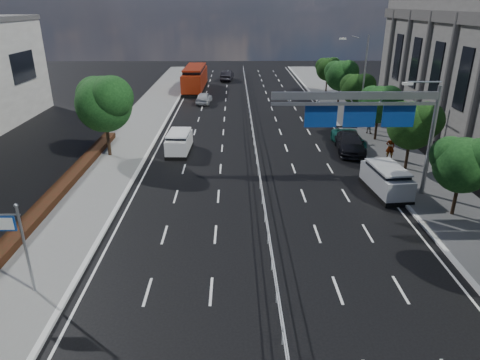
{
  "coord_description": "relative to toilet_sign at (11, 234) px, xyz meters",
  "views": [
    {
      "loc": [
        -1.75,
        -15.51,
        11.77
      ],
      "look_at": [
        -1.42,
        6.99,
        2.4
      ],
      "focal_mm": 32.0,
      "sensor_mm": 36.0,
      "label": 1
    }
  ],
  "objects": [
    {
      "name": "pedestrian_b",
      "position": [
        22.12,
        23.99,
        -2.03
      ],
      "size": [
        0.95,
        0.92,
        1.54
      ],
      "primitive_type": "imported",
      "rotation": [
        0.0,
        0.0,
        2.47
      ],
      "color": "gray",
      "rests_on": "sidewalk_far"
    },
    {
      "name": "far_tree_h",
      "position": [
        22.2,
        44.48,
        0.48
      ],
      "size": [
        3.41,
        3.18,
        4.91
      ],
      "color": "black",
      "rests_on": "ground"
    },
    {
      "name": "far_tree_g",
      "position": [
        22.2,
        36.98,
        0.81
      ],
      "size": [
        3.96,
        3.69,
        5.45
      ],
      "color": "black",
      "rests_on": "ground"
    },
    {
      "name": "far_tree_e",
      "position": [
        22.2,
        21.98,
        0.61
      ],
      "size": [
        3.63,
        3.38,
        5.13
      ],
      "color": "black",
      "rests_on": "ground"
    },
    {
      "name": "sidewalk_near",
      "position": [
        -0.55,
        0.0,
        -2.87
      ],
      "size": [
        5.0,
        140.0,
        0.14
      ],
      "primitive_type": "cube",
      "color": "slate",
      "rests_on": "ground"
    },
    {
      "name": "far_tree_f",
      "position": [
        22.2,
        29.48,
        0.55
      ],
      "size": [
        3.52,
        3.28,
        5.02
      ],
      "color": "black",
      "rests_on": "ground"
    },
    {
      "name": "red_bus",
      "position": [
        3.64,
        46.65,
        -1.19
      ],
      "size": [
        2.98,
        11.35,
        3.37
      ],
      "rotation": [
        0.0,
        0.0,
        -0.03
      ],
      "color": "black",
      "rests_on": "ground"
    },
    {
      "name": "toilet_sign",
      "position": [
        0.0,
        0.0,
        0.0
      ],
      "size": [
        1.62,
        0.18,
        4.34
      ],
      "color": "gray",
      "rests_on": "ground"
    },
    {
      "name": "streetlight_far",
      "position": [
        21.46,
        26.0,
        2.27
      ],
      "size": [
        2.78,
        2.4,
        9.0
      ],
      "color": "gray",
      "rests_on": "ground"
    },
    {
      "name": "near_car_dark",
      "position": [
        8.13,
        55.0,
        -2.17
      ],
      "size": [
        2.19,
        4.88,
        1.55
      ],
      "primitive_type": "imported",
      "rotation": [
        0.0,
        0.0,
        3.02
      ],
      "color": "black",
      "rests_on": "ground"
    },
    {
      "name": "pedestrian_a",
      "position": [
        21.65,
        16.72,
        -1.84
      ],
      "size": [
        0.72,
        0.49,
        1.93
      ],
      "primitive_type": "imported",
      "rotation": [
        0.0,
        0.0,
        3.09
      ],
      "color": "gray",
      "rests_on": "sidewalk_far"
    },
    {
      "name": "far_tree_d",
      "position": [
        22.2,
        14.48,
        0.74
      ],
      "size": [
        3.85,
        3.59,
        5.34
      ],
      "color": "black",
      "rests_on": "ground"
    },
    {
      "name": "kerb_near",
      "position": [
        1.95,
        0.0,
        -2.87
      ],
      "size": [
        0.25,
        140.0,
        0.15
      ],
      "primitive_type": "cube",
      "color": "silver",
      "rests_on": "ground"
    },
    {
      "name": "median_fence",
      "position": [
        10.95,
        22.5,
        -2.42
      ],
      "size": [
        0.05,
        85.0,
        1.02
      ],
      "color": "silver",
      "rests_on": "ground"
    },
    {
      "name": "hedge_near",
      "position": [
        -2.35,
        5.0,
        -2.58
      ],
      "size": [
        1.0,
        36.0,
        0.44
      ],
      "primitive_type": "cube",
      "color": "black",
      "rests_on": "sidewalk_near"
    },
    {
      "name": "silver_minivan",
      "position": [
        19.25,
        10.41,
        -2.02
      ],
      "size": [
        2.36,
        4.68,
        1.87
      ],
      "rotation": [
        0.0,
        0.0,
        0.1
      ],
      "color": "black",
      "rests_on": "ground"
    },
    {
      "name": "parked_car_teal",
      "position": [
        19.25,
        20.3,
        -2.25
      ],
      "size": [
        2.39,
        5.03,
        1.39
      ],
      "primitive_type": "imported",
      "rotation": [
        0.0,
        0.0,
        -0.02
      ],
      "color": "#166558",
      "rests_on": "ground"
    },
    {
      "name": "kerb_far",
      "position": [
        19.95,
        0.0,
        -2.87
      ],
      "size": [
        0.25,
        140.0,
        0.15
      ],
      "primitive_type": "cube",
      "color": "silver",
      "rests_on": "ground"
    },
    {
      "name": "white_minivan",
      "position": [
        4.58,
        18.9,
        -2.06
      ],
      "size": [
        1.96,
        4.23,
        1.81
      ],
      "rotation": [
        0.0,
        0.0,
        -0.04
      ],
      "color": "black",
      "rests_on": "ground"
    },
    {
      "name": "near_car_silver",
      "position": [
        5.46,
        37.93,
        -2.24
      ],
      "size": [
        2.07,
        4.29,
        1.41
      ],
      "primitive_type": "imported",
      "rotation": [
        0.0,
        0.0,
        3.04
      ],
      "color": "#AEB0B6",
      "rests_on": "ground"
    },
    {
      "name": "near_tree_back",
      "position": [
        -0.99,
        17.97,
        1.67
      ],
      "size": [
        4.84,
        4.51,
        6.69
      ],
      "color": "black",
      "rests_on": "ground"
    },
    {
      "name": "ground",
      "position": [
        10.95,
        0.0,
        -2.94
      ],
      "size": [
        160.0,
        160.0,
        0.0
      ],
      "primitive_type": "plane",
      "color": "black",
      "rests_on": "ground"
    },
    {
      "name": "parked_car_dark",
      "position": [
        19.03,
        19.0,
        -2.17
      ],
      "size": [
        2.74,
        5.55,
        1.55
      ],
      "primitive_type": "imported",
      "rotation": [
        0.0,
        0.0,
        -0.11
      ],
      "color": "black",
      "rests_on": "ground"
    },
    {
      "name": "far_tree_c",
      "position": [
        22.2,
        6.98,
        0.48
      ],
      "size": [
        3.52,
        3.28,
        4.94
      ],
      "color": "black",
      "rests_on": "ground"
    },
    {
      "name": "overhead_gantry",
      "position": [
        17.69,
        10.05,
        2.66
      ],
      "size": [
        10.24,
        0.38,
        7.45
      ],
      "color": "gray",
      "rests_on": "ground"
    }
  ]
}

